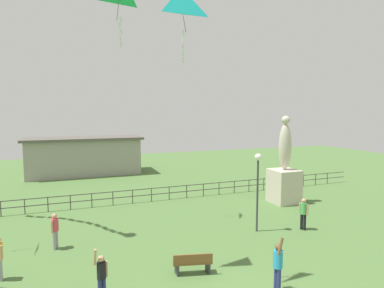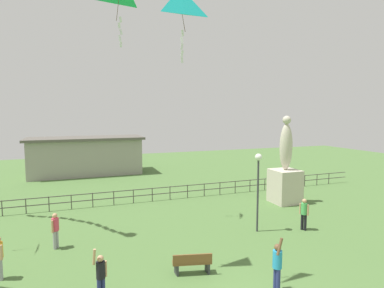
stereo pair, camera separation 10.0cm
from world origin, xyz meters
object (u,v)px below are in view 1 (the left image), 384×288
at_px(kite_0, 181,6).
at_px(person_0, 303,212).
at_px(person_5, 278,264).
at_px(lamppost, 258,175).
at_px(park_bench, 193,263).
at_px(statue_monument, 284,176).
at_px(person_4, 101,275).
at_px(person_1, 55,229).

bearing_deg(kite_0, person_0, 19.24).
bearing_deg(kite_0, person_5, -31.20).
xyz_separation_m(lamppost, person_5, (-2.42, -5.12, -2.00)).
bearing_deg(park_bench, statue_monument, 36.47).
bearing_deg(park_bench, person_5, -42.99).
height_order(person_4, kite_0, kite_0).
bearing_deg(lamppost, person_4, -156.35).
relative_size(lamppost, person_4, 2.23).
bearing_deg(park_bench, person_4, -170.17).
distance_m(lamppost, person_4, 9.13).
height_order(person_5, kite_0, kite_0).
xyz_separation_m(statue_monument, kite_0, (-9.97, -7.35, 7.88)).
distance_m(lamppost, park_bench, 6.14).
bearing_deg(kite_0, lamppost, 32.52).
relative_size(park_bench, person_5, 0.77).
relative_size(lamppost, kite_0, 1.65).
bearing_deg(kite_0, person_4, -176.31).
distance_m(lamppost, kite_0, 9.20).
bearing_deg(person_5, person_0, 42.55).
xyz_separation_m(person_1, person_4, (1.61, -4.95, -0.02)).
height_order(person_0, person_1, person_0).
height_order(lamppost, person_4, lamppost).
distance_m(statue_monument, kite_0, 14.69).
distance_m(person_0, person_5, 6.56).
bearing_deg(person_1, person_4, -71.99).
height_order(statue_monument, park_bench, statue_monument).
height_order(park_bench, person_5, person_5).
height_order(person_1, kite_0, kite_0).
bearing_deg(statue_monument, person_5, -127.94).
relative_size(person_1, person_5, 0.82).
bearing_deg(person_1, park_bench, -40.99).
relative_size(park_bench, person_4, 0.84).
height_order(statue_monument, lamppost, statue_monument).
bearing_deg(kite_0, person_1, 133.00).
distance_m(statue_monument, person_1, 14.68).
distance_m(park_bench, person_1, 6.66).
bearing_deg(lamppost, person_0, -16.00).
height_order(lamppost, person_5, lamppost).
bearing_deg(park_bench, person_0, 17.74).
xyz_separation_m(person_0, person_4, (-10.54, -2.87, -0.04)).
relative_size(person_0, person_1, 1.02).
height_order(park_bench, person_0, person_0).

